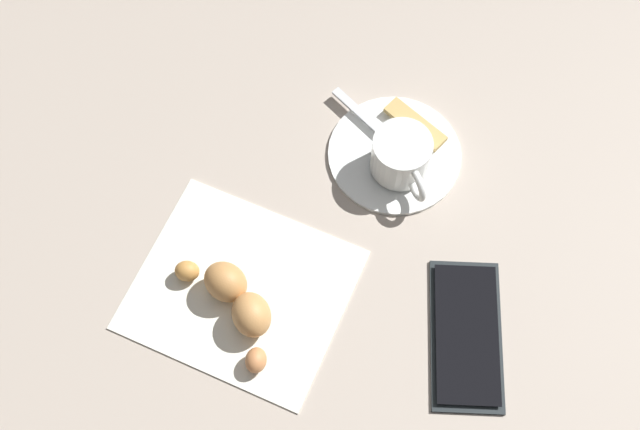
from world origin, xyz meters
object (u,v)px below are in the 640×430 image
object	(u,v)px
sugar_packet	(415,124)
croissant	(236,301)
saucer	(395,153)
espresso_cup	(402,156)
teaspoon	(395,144)
cell_phone	(466,334)
napkin	(240,288)

from	to	relation	value
sugar_packet	croissant	size ratio (longest dim) A/B	0.53
saucer	sugar_packet	xyz separation A→B (m)	(0.04, -0.00, 0.01)
sugar_packet	saucer	bearing A→B (deg)	97.91
espresso_cup	croissant	world-z (taller)	espresso_cup
espresso_cup	teaspoon	distance (m)	0.03
espresso_cup	cell_phone	bearing A→B (deg)	-127.29
espresso_cup	napkin	bearing A→B (deg)	163.80
saucer	croissant	distance (m)	0.23
teaspoon	sugar_packet	xyz separation A→B (m)	(0.03, -0.00, 0.00)
sugar_packet	teaspoon	bearing A→B (deg)	91.27
croissant	saucer	bearing A→B (deg)	-8.41
saucer	espresso_cup	size ratio (longest dim) A/B	1.79
teaspoon	croissant	world-z (taller)	croissant
teaspoon	cell_phone	bearing A→B (deg)	-128.39
sugar_packet	napkin	size ratio (longest dim) A/B	0.36
croissant	cell_phone	bearing A→B (deg)	-62.35
cell_phone	napkin	bearing A→B (deg)	112.64
teaspoon	napkin	bearing A→B (deg)	169.54
espresso_cup	teaspoon	world-z (taller)	espresso_cup
teaspoon	cell_phone	size ratio (longest dim) A/B	0.82
teaspoon	croissant	distance (m)	0.23
sugar_packet	croissant	xyz separation A→B (m)	(-0.26, 0.03, 0.01)
espresso_cup	napkin	xyz separation A→B (m)	(-0.20, 0.06, -0.03)
saucer	espresso_cup	distance (m)	0.03
teaspoon	sugar_packet	bearing A→B (deg)	-7.58
saucer	napkin	size ratio (longest dim) A/B	0.69
napkin	cell_phone	distance (m)	0.22
teaspoon	croissant	xyz separation A→B (m)	(-0.23, 0.03, 0.01)
espresso_cup	napkin	size ratio (longest dim) A/B	0.39
saucer	espresso_cup	xyz separation A→B (m)	(-0.01, -0.01, 0.03)
saucer	sugar_packet	size ratio (longest dim) A/B	1.94
cell_phone	croissant	bearing A→B (deg)	117.65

